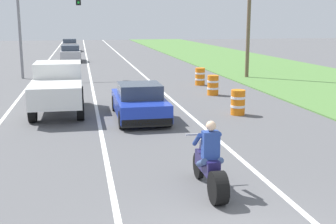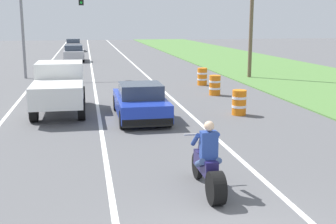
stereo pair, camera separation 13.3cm
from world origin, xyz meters
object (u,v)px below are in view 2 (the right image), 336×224
at_px(motorcycle_with_rider, 208,167).
at_px(distant_car_further_ahead, 74,45).
at_px(construction_barrel_nearest, 239,102).
at_px(construction_barrel_far, 202,77).
at_px(distant_car_far_ahead, 74,53).
at_px(sports_car_blue, 140,102).
at_px(traffic_light_mast_near, 42,16).
at_px(pickup_truck_left_lane_white, 59,86).
at_px(construction_barrel_mid, 215,85).

relative_size(motorcycle_with_rider, distant_car_further_ahead, 0.55).
height_order(construction_barrel_nearest, construction_barrel_far, same).
distance_m(construction_barrel_nearest, distant_car_far_ahead, 26.03).
bearing_deg(sports_car_blue, traffic_light_mast_near, 109.18).
bearing_deg(sports_car_blue, distant_car_further_ahead, 94.97).
xyz_separation_m(sports_car_blue, distant_car_further_ahead, (-3.39, 38.97, 0.14)).
distance_m(traffic_light_mast_near, construction_barrel_nearest, 16.22).
bearing_deg(distant_car_further_ahead, pickup_truck_left_lane_white, -89.55).
relative_size(motorcycle_with_rider, distant_car_far_ahead, 0.55).
relative_size(pickup_truck_left_lane_white, construction_barrel_mid, 4.80).
distance_m(pickup_truck_left_lane_white, traffic_light_mast_near, 11.97).
bearing_deg(traffic_light_mast_near, sports_car_blue, -70.82).
distance_m(construction_barrel_far, distant_car_further_ahead, 31.86).
bearing_deg(traffic_light_mast_near, construction_barrel_mid, -43.81).
relative_size(construction_barrel_far, distant_car_far_ahead, 0.25).
xyz_separation_m(pickup_truck_left_lane_white, construction_barrel_far, (7.72, 6.41, -0.60)).
height_order(traffic_light_mast_near, construction_barrel_nearest, traffic_light_mast_near).
height_order(construction_barrel_mid, construction_barrel_far, same).
bearing_deg(traffic_light_mast_near, construction_barrel_far, -28.96).
bearing_deg(construction_barrel_far, motorcycle_with_rider, -104.46).
bearing_deg(distant_car_further_ahead, sports_car_blue, -85.03).
xyz_separation_m(construction_barrel_nearest, construction_barrel_mid, (0.40, 4.75, 0.00)).
bearing_deg(pickup_truck_left_lane_white, sports_car_blue, -29.19).
bearing_deg(construction_barrel_nearest, sports_car_blue, 178.65).
relative_size(pickup_truck_left_lane_white, distant_car_further_ahead, 1.20).
distance_m(pickup_truck_left_lane_white, distant_car_far_ahead, 23.25).
xyz_separation_m(pickup_truck_left_lane_white, distant_car_far_ahead, (0.07, 23.25, -0.33)).
bearing_deg(motorcycle_with_rider, distant_car_far_ahead, 96.20).
height_order(traffic_light_mast_near, construction_barrel_mid, traffic_light_mast_near).
relative_size(pickup_truck_left_lane_white, construction_barrel_far, 4.80).
distance_m(traffic_light_mast_near, construction_barrel_far, 11.11).
relative_size(construction_barrel_mid, distant_car_further_ahead, 0.25).
bearing_deg(construction_barrel_mid, distant_car_far_ahead, 109.94).
height_order(construction_barrel_nearest, distant_car_further_ahead, distant_car_further_ahead).
relative_size(distant_car_far_ahead, distant_car_further_ahead, 1.00).
bearing_deg(construction_barrel_nearest, construction_barrel_mid, 85.15).
relative_size(sports_car_blue, construction_barrel_nearest, 4.30).
height_order(motorcycle_with_rider, construction_barrel_nearest, motorcycle_with_rider).
xyz_separation_m(traffic_light_mast_near, distant_car_far_ahead, (1.58, 11.73, -3.20)).
height_order(sports_car_blue, construction_barrel_nearest, sports_car_blue).
xyz_separation_m(construction_barrel_mid, construction_barrel_far, (0.27, 3.48, 0.00)).
bearing_deg(construction_barrel_nearest, traffic_light_mast_near, 122.67).
bearing_deg(construction_barrel_mid, construction_barrel_nearest, -94.85).
bearing_deg(pickup_truck_left_lane_white, traffic_light_mast_near, 97.48).
distance_m(traffic_light_mast_near, construction_barrel_mid, 12.89).
xyz_separation_m(traffic_light_mast_near, distant_car_further_ahead, (1.22, 25.72, -3.20)).
bearing_deg(construction_barrel_mid, distant_car_further_ahead, 102.71).
bearing_deg(construction_barrel_far, construction_barrel_nearest, -94.70).
xyz_separation_m(motorcycle_with_rider, distant_car_further_ahead, (-3.92, 46.71, 0.18)).
bearing_deg(construction_barrel_mid, sports_car_blue, -133.03).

